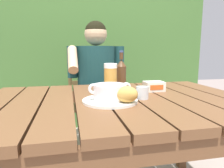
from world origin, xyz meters
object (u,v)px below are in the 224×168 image
at_px(water_glass_small, 142,93).
at_px(soup_bowl, 110,92).
at_px(beer_glass, 111,78).
at_px(beer_bottle, 121,74).
at_px(serving_plate, 110,101).
at_px(bread_roll, 126,94).
at_px(table_knife, 130,95).
at_px(butter_tub, 154,86).
at_px(chair_near_diner, 94,100).
at_px(person_eating, 97,81).

bearing_deg(water_glass_small, soup_bowl, -170.77).
height_order(beer_glass, beer_bottle, beer_bottle).
relative_size(serving_plate, beer_bottle, 1.08).
bearing_deg(bread_roll, beer_bottle, 79.11).
height_order(soup_bowl, table_knife, soup_bowl).
bearing_deg(butter_tub, table_knife, -150.70).
bearing_deg(table_knife, bread_roll, -111.86).
height_order(bread_roll, beer_bottle, beer_bottle).
relative_size(soup_bowl, butter_tub, 1.78).
xyz_separation_m(soup_bowl, bread_roll, (0.06, -0.07, -0.00)).
distance_m(serving_plate, bread_roll, 0.10).
distance_m(chair_near_diner, soup_bowl, 1.00).
distance_m(person_eating, bread_roll, 0.84).
xyz_separation_m(bread_roll, beer_bottle, (0.07, 0.36, 0.05)).
distance_m(bread_roll, water_glass_small, 0.15).
distance_m(serving_plate, butter_tub, 0.38).
xyz_separation_m(person_eating, bread_roll, (0.02, -0.84, 0.06)).
relative_size(serving_plate, water_glass_small, 4.15).
height_order(chair_near_diner, beer_bottle, chair_near_diner).
distance_m(soup_bowl, beer_bottle, 0.32).
bearing_deg(butter_tub, beer_bottle, 156.04).
height_order(water_glass_small, table_knife, water_glass_small).
relative_size(person_eating, bread_roll, 9.76).
bearing_deg(beer_bottle, beer_glass, -137.49).
height_order(soup_bowl, beer_glass, beer_glass).
bearing_deg(water_glass_small, serving_plate, -170.77).
xyz_separation_m(chair_near_diner, water_glass_small, (0.13, -0.93, 0.26)).
distance_m(chair_near_diner, water_glass_small, 0.98).
bearing_deg(beer_bottle, soup_bowl, -114.20).
bearing_deg(bread_roll, butter_tub, 47.77).
bearing_deg(serving_plate, beer_bottle, 65.80).
height_order(chair_near_diner, water_glass_small, chair_near_diner).
distance_m(person_eating, beer_bottle, 0.49).
xyz_separation_m(person_eating, beer_bottle, (0.09, -0.47, 0.11)).
bearing_deg(serving_plate, table_knife, 38.77).
height_order(soup_bowl, butter_tub, soup_bowl).
bearing_deg(bread_roll, beer_glass, 92.89).
xyz_separation_m(chair_near_diner, bread_roll, (0.02, -1.03, 0.28)).
bearing_deg(beer_glass, beer_bottle, 42.51).
height_order(serving_plate, table_knife, serving_plate).
relative_size(person_eating, water_glass_small, 18.97).
height_order(bread_roll, water_glass_small, bread_roll).
distance_m(chair_near_diner, person_eating, 0.30).
distance_m(serving_plate, soup_bowl, 0.04).
height_order(chair_near_diner, person_eating, person_eating).
xyz_separation_m(serving_plate, soup_bowl, (-0.00, -0.00, 0.04)).
relative_size(bread_roll, beer_bottle, 0.51).
bearing_deg(table_knife, soup_bowl, -141.23).
xyz_separation_m(bread_roll, butter_tub, (0.25, 0.28, -0.02)).
bearing_deg(soup_bowl, chair_near_diner, 87.52).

